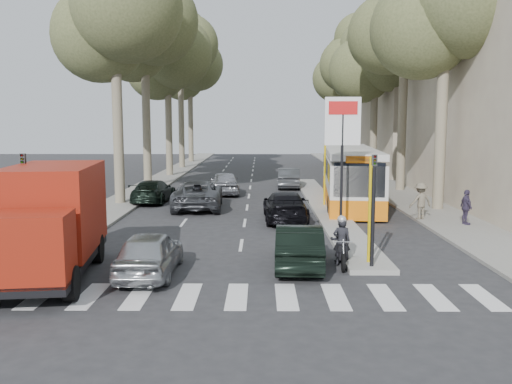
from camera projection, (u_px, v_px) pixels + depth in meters
The scene contains 30 objects.
ground at pixel (266, 259), 18.23m from camera, with size 120.00×120.00×0.00m, color #28282B.
sidewalk_right at pixel (371, 179), 42.94m from camera, with size 3.20×70.00×0.12m, color gray.
median_left at pixel (169, 175), 46.05m from camera, with size 2.40×64.00×0.12m, color gray.
traffic_island at pixel (324, 206), 29.10m from camera, with size 1.50×26.00×0.16m, color gray.
building_far at pixel (427, 85), 50.79m from camera, with size 11.00×20.00×16.00m, color #B7A88E.
billboard at pixel (342, 143), 22.68m from camera, with size 1.50×12.10×5.60m.
traffic_light_island at pixel (374, 191), 16.39m from camera, with size 0.16×0.41×3.60m.
traffic_light_left at pixel (24, 189), 16.98m from camera, with size 0.16×0.41×3.60m.
tree_l_a at pixel (117, 13), 28.97m from camera, with size 7.40×7.20×14.10m.
tree_l_b at pixel (146, 26), 36.81m from camera, with size 7.40×7.20×14.88m.
tree_l_c at pixel (169, 56), 44.88m from camera, with size 7.40×7.20×13.71m.
tree_l_d at pixel (181, 47), 52.59m from camera, with size 7.40×7.20×15.66m.
tree_l_e at pixel (191, 67), 60.66m from camera, with size 7.40×7.20×14.49m.
tree_r_a at pixel (448, 4), 26.85m from camera, with size 7.40×7.20×14.10m.
tree_r_b at pixel (407, 14), 34.65m from camera, with size 7.40×7.20×15.27m.
tree_r_c at pixel (377, 57), 42.80m from camera, with size 7.40×7.20×13.32m.
tree_r_d at pixel (360, 52), 50.56m from camera, with size 7.40×7.20×14.88m.
tree_r_e at pixel (347, 68), 58.58m from camera, with size 7.40×7.20×14.10m.
silver_hatchback at pixel (150, 253), 16.18m from camera, with size 1.61×4.00×1.36m, color #ABAFB3.
dark_hatchback at pixel (299, 246), 17.14m from camera, with size 1.44×4.14×1.36m, color black.
queue_car_a at pixel (198, 194), 28.71m from camera, with size 2.50×5.43×1.51m, color #4C4E53.
queue_car_b at pixel (285, 206), 25.07m from camera, with size 1.94×4.77×1.39m, color black.
queue_car_c at pixel (224, 183), 34.31m from camera, with size 1.74×4.32×1.47m, color #9FA0A6.
queue_car_d at pixel (289, 178), 37.77m from camera, with size 1.47×4.21×1.39m, color #494C50.
queue_car_e at pixel (153, 191), 30.89m from camera, with size 1.82×4.47×1.30m, color black.
red_truck at pixel (50, 220), 15.78m from camera, with size 3.05×6.39×3.28m.
city_bus at pixel (350, 174), 30.20m from camera, with size 3.67×12.16×3.16m.
motorcycle at pixel (341, 242), 17.35m from camera, with size 0.71×1.93×1.64m.
pedestrian_near at pixel (466, 207), 23.55m from camera, with size 0.90×0.44×1.54m, color #3E344F.
pedestrian_far at pixel (421, 201), 24.90m from camera, with size 1.09×0.48×1.68m, color #68604E.
Camera 1 is at (-0.19, -17.79, 4.57)m, focal length 38.00 mm.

